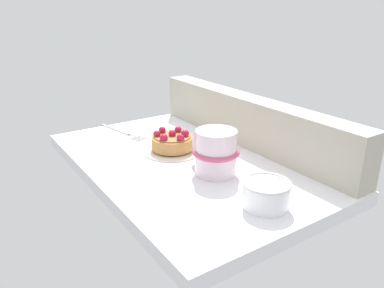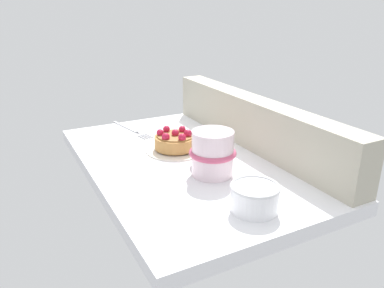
% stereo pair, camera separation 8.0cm
% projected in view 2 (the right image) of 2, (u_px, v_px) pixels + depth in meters
% --- Properties ---
extents(ground_plane, '(0.65, 0.41, 0.03)m').
position_uv_depth(ground_plane, '(187.00, 164.00, 0.83)').
color(ground_plane, white).
extents(window_rail_back, '(0.64, 0.06, 0.11)m').
position_uv_depth(window_rail_back, '(254.00, 123.00, 0.88)').
color(window_rail_back, '#B2AD99').
rests_on(window_rail_back, ground_plane).
extents(dessert_plate, '(0.14, 0.14, 0.01)m').
position_uv_depth(dessert_plate, '(175.00, 149.00, 0.87)').
color(dessert_plate, silver).
rests_on(dessert_plate, ground_plane).
extents(raspberry_tart, '(0.10, 0.10, 0.05)m').
position_uv_depth(raspberry_tart, '(174.00, 141.00, 0.86)').
color(raspberry_tart, '#B77F42').
rests_on(raspberry_tart, dessert_plate).
extents(coffee_mug, '(0.13, 0.09, 0.09)m').
position_uv_depth(coffee_mug, '(212.00, 153.00, 0.74)').
color(coffee_mug, silver).
rests_on(coffee_mug, ground_plane).
extents(dessert_fork, '(0.18, 0.05, 0.01)m').
position_uv_depth(dessert_fork, '(131.00, 129.00, 1.01)').
color(dessert_fork, '#B7B7BC').
rests_on(dessert_fork, ground_plane).
extents(sugar_bowl, '(0.08, 0.08, 0.05)m').
position_uv_depth(sugar_bowl, '(252.00, 197.00, 0.61)').
color(sugar_bowl, white).
rests_on(sugar_bowl, ground_plane).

